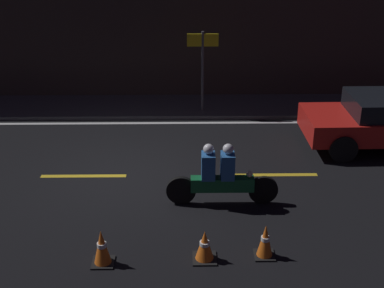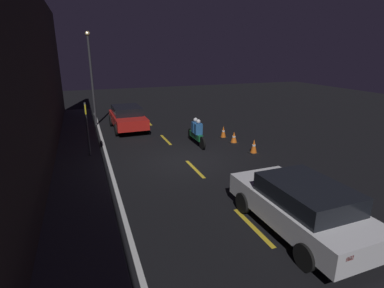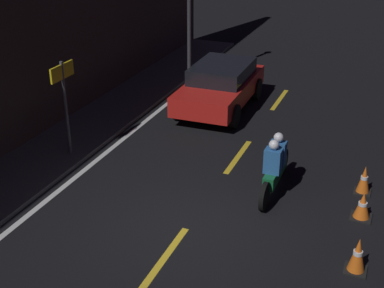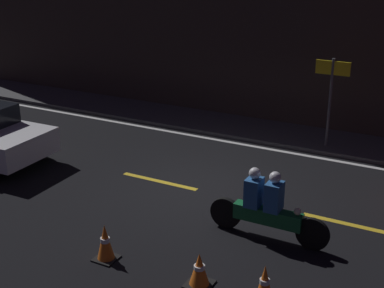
{
  "view_description": "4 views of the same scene",
  "coord_description": "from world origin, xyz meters",
  "px_view_note": "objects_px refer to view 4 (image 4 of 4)",
  "views": [
    {
      "loc": [
        1.4,
        -11.11,
        5.89
      ],
      "look_at": [
        1.54,
        -0.22,
        0.91
      ],
      "focal_mm": 50.0,
      "sensor_mm": 36.0,
      "label": 1
    },
    {
      "loc": [
        -11.66,
        4.05,
        4.62
      ],
      "look_at": [
        -0.03,
        -0.23,
        0.77
      ],
      "focal_mm": 28.0,
      "sensor_mm": 36.0,
      "label": 2
    },
    {
      "loc": [
        -8.28,
        -3.47,
        6.1
      ],
      "look_at": [
        1.7,
        0.55,
        1.05
      ],
      "focal_mm": 50.0,
      "sensor_mm": 36.0,
      "label": 3
    },
    {
      "loc": [
        5.12,
        -9.82,
        5.21
      ],
      "look_at": [
        -0.23,
        0.2,
        1.01
      ],
      "focal_mm": 50.0,
      "sensor_mm": 36.0,
      "label": 4
    }
  ],
  "objects_px": {
    "traffic_cone_far": "(265,284)",
    "shop_sign": "(331,85)",
    "motorcycle": "(265,207)",
    "traffic_cone_near": "(105,243)",
    "traffic_cone_mid": "(199,270)"
  },
  "relations": [
    {
      "from": "traffic_cone_far",
      "to": "shop_sign",
      "type": "xyz_separation_m",
      "value": [
        -0.91,
        7.11,
        1.48
      ]
    },
    {
      "from": "motorcycle",
      "to": "traffic_cone_near",
      "type": "bearing_deg",
      "value": -136.59
    },
    {
      "from": "motorcycle",
      "to": "traffic_cone_far",
      "type": "bearing_deg",
      "value": -68.84
    },
    {
      "from": "motorcycle",
      "to": "shop_sign",
      "type": "height_order",
      "value": "shop_sign"
    },
    {
      "from": "traffic_cone_near",
      "to": "shop_sign",
      "type": "relative_size",
      "value": 0.29
    },
    {
      "from": "motorcycle",
      "to": "traffic_cone_near",
      "type": "distance_m",
      "value": 3.01
    },
    {
      "from": "motorcycle",
      "to": "traffic_cone_far",
      "type": "relative_size",
      "value": 3.61
    },
    {
      "from": "traffic_cone_mid",
      "to": "shop_sign",
      "type": "height_order",
      "value": "shop_sign"
    },
    {
      "from": "motorcycle",
      "to": "shop_sign",
      "type": "bearing_deg",
      "value": 92.44
    },
    {
      "from": "motorcycle",
      "to": "shop_sign",
      "type": "relative_size",
      "value": 0.99
    },
    {
      "from": "traffic_cone_far",
      "to": "traffic_cone_mid",
      "type": "bearing_deg",
      "value": -175.65
    },
    {
      "from": "traffic_cone_near",
      "to": "traffic_cone_far",
      "type": "bearing_deg",
      "value": 3.5
    },
    {
      "from": "traffic_cone_near",
      "to": "traffic_cone_far",
      "type": "distance_m",
      "value": 2.91
    },
    {
      "from": "motorcycle",
      "to": "traffic_cone_mid",
      "type": "bearing_deg",
      "value": -100.63
    },
    {
      "from": "motorcycle",
      "to": "traffic_cone_near",
      "type": "relative_size",
      "value": 3.46
    }
  ]
}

